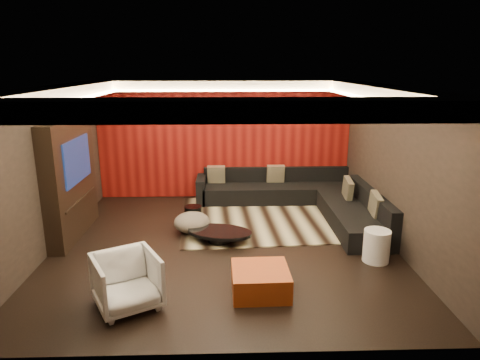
{
  "coord_description": "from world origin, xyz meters",
  "views": [
    {
      "loc": [
        0.05,
        -7.14,
        3.14
      ],
      "look_at": [
        0.3,
        0.6,
        1.05
      ],
      "focal_mm": 32.0,
      "sensor_mm": 36.0,
      "label": 1
    }
  ],
  "objects_px": {
    "drum_stool": "(193,216)",
    "armchair": "(127,281)",
    "white_side_table": "(376,246)",
    "sectional_sofa": "(303,199)",
    "coffee_table": "(220,236)",
    "orange_ottoman": "(260,281)"
  },
  "relations": [
    {
      "from": "orange_ottoman",
      "to": "sectional_sofa",
      "type": "height_order",
      "value": "sectional_sofa"
    },
    {
      "from": "coffee_table",
      "to": "sectional_sofa",
      "type": "height_order",
      "value": "sectional_sofa"
    },
    {
      "from": "white_side_table",
      "to": "orange_ottoman",
      "type": "xyz_separation_m",
      "value": [
        -1.98,
        -0.94,
        -0.09
      ]
    },
    {
      "from": "drum_stool",
      "to": "sectional_sofa",
      "type": "xyz_separation_m",
      "value": [
        2.36,
        0.93,
        0.04
      ]
    },
    {
      "from": "armchair",
      "to": "sectional_sofa",
      "type": "xyz_separation_m",
      "value": [
        3.02,
        3.85,
        -0.11
      ]
    },
    {
      "from": "coffee_table",
      "to": "armchair",
      "type": "bearing_deg",
      "value": -119.28
    },
    {
      "from": "armchair",
      "to": "white_side_table",
      "type": "bearing_deg",
      "value": -10.3
    },
    {
      "from": "drum_stool",
      "to": "armchair",
      "type": "distance_m",
      "value": 3.0
    },
    {
      "from": "white_side_table",
      "to": "orange_ottoman",
      "type": "distance_m",
      "value": 2.19
    },
    {
      "from": "coffee_table",
      "to": "white_side_table",
      "type": "bearing_deg",
      "value": -18.6
    },
    {
      "from": "coffee_table",
      "to": "drum_stool",
      "type": "relative_size",
      "value": 2.96
    },
    {
      "from": "coffee_table",
      "to": "orange_ottoman",
      "type": "xyz_separation_m",
      "value": [
        0.6,
        -1.81,
        0.06
      ]
    },
    {
      "from": "sectional_sofa",
      "to": "coffee_table",
      "type": "bearing_deg",
      "value": -136.59
    },
    {
      "from": "drum_stool",
      "to": "coffee_table",
      "type": "bearing_deg",
      "value": -55.96
    },
    {
      "from": "orange_ottoman",
      "to": "armchair",
      "type": "xyz_separation_m",
      "value": [
        -1.8,
        -0.32,
        0.19
      ]
    },
    {
      "from": "orange_ottoman",
      "to": "sectional_sofa",
      "type": "distance_m",
      "value": 3.73
    },
    {
      "from": "white_side_table",
      "to": "sectional_sofa",
      "type": "bearing_deg",
      "value": 106.44
    },
    {
      "from": "drum_stool",
      "to": "armchair",
      "type": "relative_size",
      "value": 0.5
    },
    {
      "from": "coffee_table",
      "to": "white_side_table",
      "type": "xyz_separation_m",
      "value": [
        2.59,
        -0.87,
        0.15
      ]
    },
    {
      "from": "drum_stool",
      "to": "orange_ottoman",
      "type": "xyz_separation_m",
      "value": [
        1.14,
        -2.6,
        -0.05
      ]
    },
    {
      "from": "orange_ottoman",
      "to": "armchair",
      "type": "distance_m",
      "value": 1.84
    },
    {
      "from": "white_side_table",
      "to": "armchair",
      "type": "distance_m",
      "value": 3.99
    }
  ]
}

